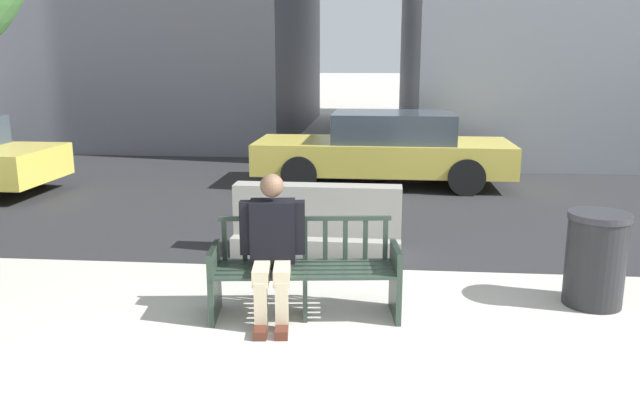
% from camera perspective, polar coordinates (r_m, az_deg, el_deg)
% --- Properties ---
extents(ground_plane, '(200.00, 200.00, 0.00)m').
position_cam_1_polar(ground_plane, '(4.59, 6.59, -17.42)').
color(ground_plane, '#B7B2A8').
extents(street_asphalt, '(120.00, 12.00, 0.01)m').
position_cam_1_polar(street_asphalt, '(12.87, 5.73, 2.45)').
color(street_asphalt, '#28282B').
rests_on(street_asphalt, ground).
extents(street_bench, '(1.74, 0.70, 0.88)m').
position_cam_1_polar(street_bench, '(5.69, -1.37, -6.76)').
color(street_bench, '#28382D').
rests_on(street_bench, ground).
extents(seated_person, '(0.59, 0.75, 1.31)m').
position_cam_1_polar(seated_person, '(5.56, -4.38, -4.10)').
color(seated_person, black).
rests_on(seated_person, ground).
extents(jersey_barrier_centre, '(2.01, 0.71, 0.84)m').
position_cam_1_polar(jersey_barrier_centre, '(7.51, -0.23, -2.35)').
color(jersey_barrier_centre, gray).
rests_on(jersey_barrier_centre, ground).
extents(car_taxi_near, '(4.68, 1.89, 1.34)m').
position_cam_1_polar(car_taxi_near, '(11.63, 5.97, 4.67)').
color(car_taxi_near, '#DBC64C').
rests_on(car_taxi_near, ground).
extents(trash_bin, '(0.57, 0.57, 0.90)m').
position_cam_1_polar(trash_bin, '(6.46, 23.88, -4.94)').
color(trash_bin, '#232326').
rests_on(trash_bin, ground).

